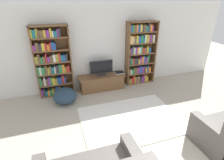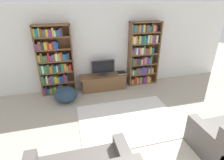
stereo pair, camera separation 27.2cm
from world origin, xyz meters
The scene contains 8 objects.
wall_back centered at (0.00, 4.23, 1.30)m, with size 8.80×0.06×2.60m.
bookshelf_left centered at (-1.51, 4.05, 1.01)m, with size 1.00×0.30×2.07m.
bookshelf_right centered at (1.27, 4.05, 1.03)m, with size 1.00×0.30×2.07m.
tv_stand centered at (-0.08, 3.93, 0.24)m, with size 1.47×0.48×0.47m.
television centered at (-0.08, 3.94, 0.74)m, with size 0.74×0.16×0.49m.
laptop centered at (0.54, 3.96, 0.49)m, with size 0.30×0.26×0.03m.
area_rug centered at (0.17, 2.16, 0.01)m, with size 2.38×1.74×0.02m.
beanbag_ottoman centered at (-1.28, 3.44, 0.21)m, with size 0.64×0.64×0.43m, color #23384C.
Camera 1 is at (-1.36, -1.00, 2.68)m, focal length 28.00 mm.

